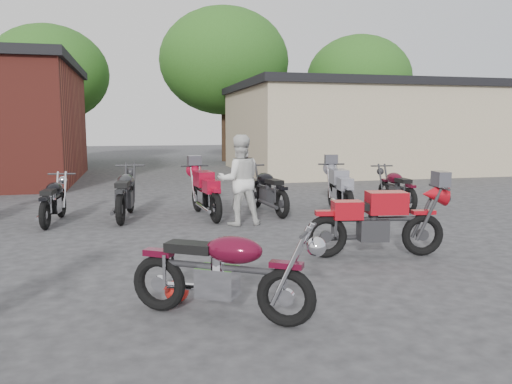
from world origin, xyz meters
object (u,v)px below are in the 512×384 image
object	(u,v)px
row_bike_3	(125,191)
row_bike_4	(205,190)
row_bike_2	(53,197)
row_bike_5	(267,188)
vintage_motorcycle	(224,266)
person_light	(239,180)
helmet	(177,291)
row_bike_7	(396,186)
sportbike	(378,218)
row_bike_6	(340,187)

from	to	relation	value
row_bike_3	row_bike_4	bearing A→B (deg)	-91.20
row_bike_2	row_bike_5	bearing A→B (deg)	-83.31
vintage_motorcycle	row_bike_2	distance (m)	6.42
vintage_motorcycle	row_bike_5	xyz separation A→B (m)	(2.09, 6.03, 0.02)
vintage_motorcycle	person_light	world-z (taller)	person_light
person_light	row_bike_5	xyz separation A→B (m)	(0.90, 1.21, -0.33)
row_bike_3	vintage_motorcycle	bearing A→B (deg)	-163.37
helmet	row_bike_3	xyz separation A→B (m)	(-0.62, 5.47, 0.48)
vintage_motorcycle	helmet	xyz separation A→B (m)	(-0.43, 0.63, -0.44)
row_bike_7	sportbike	bearing A→B (deg)	150.56
sportbike	person_light	xyz separation A→B (m)	(-1.53, 2.94, 0.31)
row_bike_4	row_bike_3	bearing A→B (deg)	74.88
sportbike	row_bike_2	distance (m)	6.59
sportbike	helmet	size ratio (longest dim) A/B	7.51
vintage_motorcycle	row_bike_6	size ratio (longest dim) A/B	0.95
row_bike_3	row_bike_2	bearing A→B (deg)	104.13
vintage_motorcycle	person_light	distance (m)	4.98
row_bike_2	row_bike_7	size ratio (longest dim) A/B	0.98
row_bike_2	row_bike_6	distance (m)	6.21
row_bike_7	row_bike_3	bearing A→B (deg)	91.90
vintage_motorcycle	row_bike_3	size ratio (longest dim) A/B	0.93
person_light	row_bike_7	xyz separation A→B (m)	(4.14, 1.13, -0.37)
sportbike	row_bike_7	distance (m)	4.83
helmet	row_bike_4	size ratio (longest dim) A/B	0.13
person_light	row_bike_2	bearing A→B (deg)	-16.00
sportbike	helmet	distance (m)	3.43
row_bike_3	row_bike_4	world-z (taller)	row_bike_3
sportbike	row_bike_3	bearing A→B (deg)	140.96
row_bike_4	row_bike_6	world-z (taller)	row_bike_4
row_bike_5	helmet	bearing A→B (deg)	145.82
vintage_motorcycle	sportbike	world-z (taller)	sportbike
row_bike_4	sportbike	bearing A→B (deg)	-159.48
row_bike_4	helmet	bearing A→B (deg)	161.30
row_bike_4	row_bike_6	xyz separation A→B (m)	(3.07, -0.22, -0.00)
person_light	row_bike_2	size ratio (longest dim) A/B	0.99
sportbike	row_bike_6	size ratio (longest dim) A/B	1.02
row_bike_3	row_bike_7	xyz separation A→B (m)	(6.38, -0.14, -0.07)
helmet	person_light	world-z (taller)	person_light
helmet	row_bike_6	world-z (taller)	row_bike_6
row_bike_2	row_bike_5	size ratio (longest dim) A/B	0.91
helmet	person_light	size ratio (longest dim) A/B	0.15
sportbike	vintage_motorcycle	bearing A→B (deg)	-136.16
row_bike_7	helmet	bearing A→B (deg)	135.97
row_bike_4	row_bike_5	xyz separation A→B (m)	(1.45, 0.17, -0.02)
row_bike_6	row_bike_2	bearing A→B (deg)	97.03
vintage_motorcycle	row_bike_6	xyz separation A→B (m)	(3.71, 5.64, 0.03)
vintage_motorcycle	row_bike_4	bearing A→B (deg)	115.60
helmet	person_light	distance (m)	4.57
row_bike_4	person_light	bearing A→B (deg)	-159.28
row_bike_2	row_bike_3	bearing A→B (deg)	-77.45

